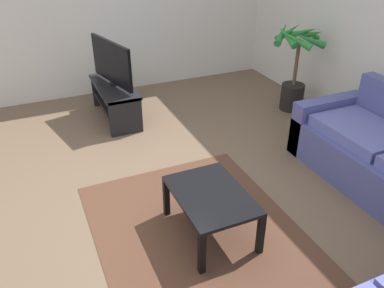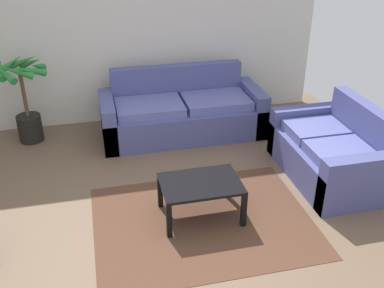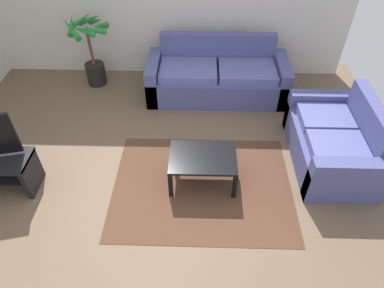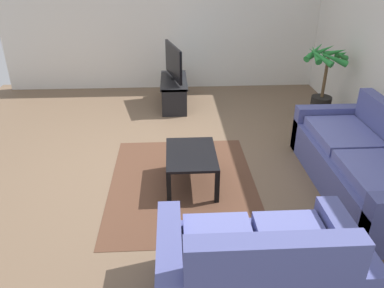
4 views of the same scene
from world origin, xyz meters
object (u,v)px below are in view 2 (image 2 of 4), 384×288
(potted_palm, at_px, (25,100))
(couch_loveseat, at_px, (331,154))
(couch_main, at_px, (182,114))
(coffee_table, at_px, (201,187))

(potted_palm, bearing_deg, couch_loveseat, -26.61)
(couch_main, distance_m, couch_loveseat, 2.10)
(coffee_table, bearing_deg, potted_palm, 130.20)
(couch_loveseat, bearing_deg, potted_palm, 153.39)
(couch_main, bearing_deg, couch_loveseat, -46.02)
(couch_main, distance_m, coffee_table, 1.94)
(couch_main, height_order, potted_palm, potted_palm)
(couch_loveseat, height_order, potted_palm, potted_palm)
(couch_main, relative_size, potted_palm, 1.87)
(couch_loveseat, height_order, coffee_table, couch_loveseat)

